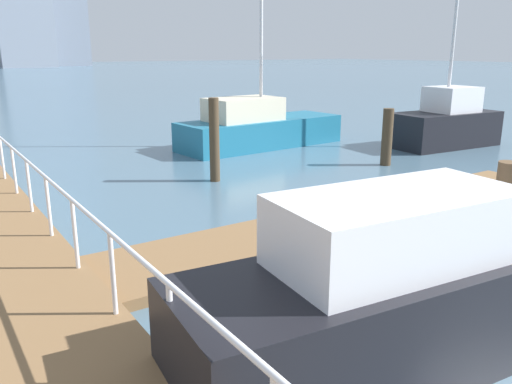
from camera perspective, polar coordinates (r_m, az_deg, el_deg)
The scene contains 9 objects.
ground_plane at distance 17.41m, azimuth -16.68°, elevation 3.08°, with size 300.00×300.00×0.00m, color slate.
floating_dock at distance 11.03m, azimuth 11.27°, elevation -3.02°, with size 12.19×2.00×0.18m, color olive.
boardwalk_railing at distance 7.13m, azimuth -17.81°, elevation -3.99°, with size 0.06×28.23×1.08m.
dock_piling_0 at distance 7.87m, azimuth 25.34°, elevation -4.46°, with size 0.29×0.29×2.09m, color brown.
dock_piling_1 at distance 16.74m, azimuth 14.24°, elevation 5.88°, with size 0.33×0.33×1.78m, color #473826.
dock_piling_2 at distance 14.20m, azimuth -4.61°, elevation 5.71°, with size 0.28×0.28×2.29m, color #473826.
moored_boat_0 at distance 20.79m, azimuth 20.21°, elevation 7.17°, with size 4.32×2.14×8.54m.
moored_boat_1 at distance 19.43m, azimuth 0.17°, elevation 7.17°, with size 6.55×2.52×9.56m.
moored_boat_2 at distance 6.75m, azimuth 20.86°, elevation -9.42°, with size 7.45×2.41×2.06m.
Camera 1 is at (-4.89, 3.66, 3.51)m, focal length 36.32 mm.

